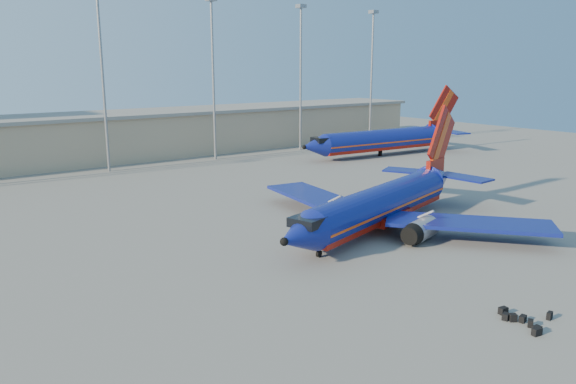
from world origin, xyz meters
The scene contains 6 objects.
ground centered at (0.00, 0.00, 0.00)m, with size 220.00×220.00×0.00m, color slate.
terminal_building centered at (10.00, 58.00, 4.32)m, with size 122.00×16.00×8.50m.
light_mast_row centered at (5.00, 46.00, 17.55)m, with size 101.60×1.60×28.65m.
aircraft_main centered at (7.00, -3.96, 2.62)m, with size 35.37×33.54×12.26m.
aircraft_second centered at (43.61, 30.63, 3.01)m, with size 38.74×15.04×13.12m.
luggage_pile centered at (-2.41, -25.86, 0.25)m, with size 3.55×3.62×0.54m.
Camera 1 is at (-36.07, -44.19, 17.00)m, focal length 35.00 mm.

